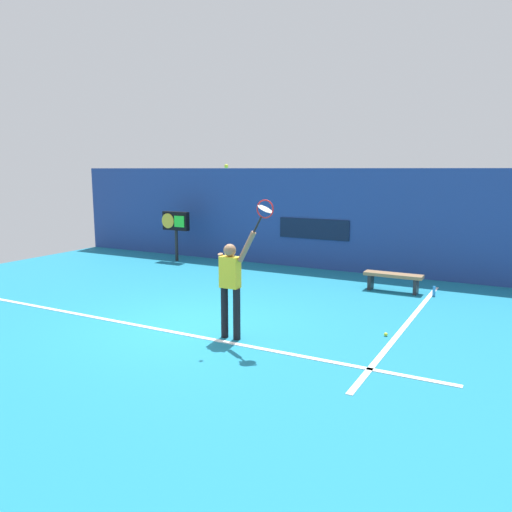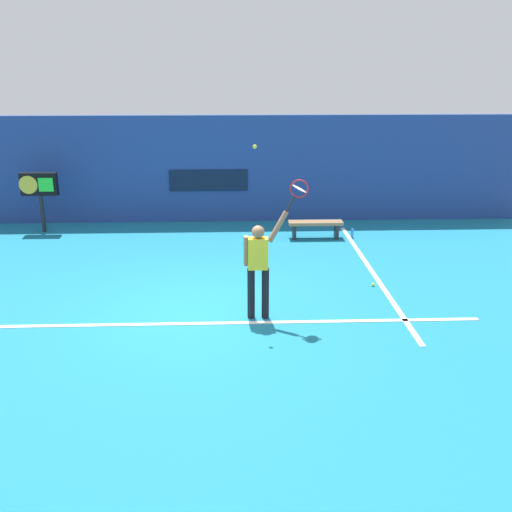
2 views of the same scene
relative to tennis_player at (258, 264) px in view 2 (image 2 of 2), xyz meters
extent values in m
plane|color=teal|center=(-1.13, 0.28, -1.01)|extent=(18.00, 18.00, 0.00)
cube|color=navy|center=(-1.13, 6.75, 0.48)|extent=(18.00, 0.20, 2.98)
cube|color=#0C1933|center=(-1.13, 6.63, 0.19)|extent=(2.20, 0.03, 0.60)
cube|color=white|center=(-1.13, -0.24, -1.00)|extent=(10.00, 0.10, 0.01)
cube|color=white|center=(2.57, 2.28, -1.00)|extent=(0.10, 7.00, 0.01)
cylinder|color=black|center=(-0.13, 0.00, -0.55)|extent=(0.13, 0.13, 0.92)
cylinder|color=black|center=(0.12, 0.00, -0.55)|extent=(0.13, 0.13, 0.92)
cube|color=yellow|center=(-0.01, 0.00, 0.19)|extent=(0.34, 0.20, 0.55)
sphere|color=#8C6647|center=(-0.01, 0.00, 0.57)|extent=(0.22, 0.22, 0.22)
cylinder|color=#8C6647|center=(0.33, 0.00, 0.66)|extent=(0.35, 0.09, 0.55)
cylinder|color=#8C6647|center=(-0.21, 0.08, 0.21)|extent=(0.09, 0.23, 0.58)
cylinder|color=black|center=(0.53, 0.00, 1.04)|extent=(0.17, 0.03, 0.28)
torus|color=red|center=(0.67, 0.00, 1.31)|extent=(0.42, 0.02, 0.42)
cylinder|color=silver|center=(0.67, 0.00, 1.31)|extent=(0.24, 0.27, 0.13)
sphere|color=#CCE033|center=(-0.06, 0.00, 2.00)|extent=(0.07, 0.07, 0.07)
cylinder|color=black|center=(-5.54, 5.74, -0.51)|extent=(0.10, 0.10, 1.00)
cube|color=black|center=(-5.54, 5.74, 0.29)|extent=(0.95, 0.18, 0.60)
cylinder|color=gold|center=(-5.79, 5.64, 0.29)|extent=(0.48, 0.02, 0.48)
cube|color=#26D833|center=(-5.34, 5.64, 0.29)|extent=(0.38, 0.02, 0.36)
cube|color=olive|center=(1.68, 4.86, -0.60)|extent=(1.40, 0.36, 0.08)
cube|color=#262628|center=(1.13, 4.86, -0.82)|extent=(0.08, 0.32, 0.37)
cube|color=#262628|center=(2.23, 4.86, -0.82)|extent=(0.08, 0.32, 0.37)
cylinder|color=#338CD8|center=(2.65, 4.86, -0.89)|extent=(0.07, 0.07, 0.24)
sphere|color=#CCE033|center=(2.39, 1.41, -0.98)|extent=(0.07, 0.07, 0.07)
camera|label=1|loc=(4.48, -7.36, 1.95)|focal=35.56mm
camera|label=2|loc=(-0.39, -9.20, 3.21)|focal=39.77mm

